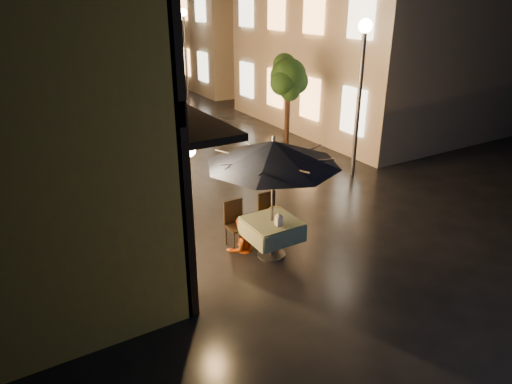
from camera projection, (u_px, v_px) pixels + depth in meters
ground at (311, 227)px, 10.17m from camera, size 90.00×90.00×0.00m
east_building_near at (369, 34)px, 17.46m from camera, size 7.30×9.30×6.80m
east_building_far at (229, 16)px, 26.44m from camera, size 7.30×10.30×7.30m
street_tree at (288, 79)px, 13.90m from camera, size 1.43×1.20×3.15m
streetlamp_near at (361, 71)px, 12.00m from camera, size 0.36×0.36×4.23m
streetlamp_far at (185, 38)px, 21.47m from camera, size 0.36×0.36×4.23m
cafe_table at (272, 229)px, 8.84m from camera, size 0.99×0.99×0.78m
patio_umbrella at (273, 153)px, 8.22m from camera, size 2.52×2.52×2.46m
cafe_chair_left at (236, 221)px, 9.26m from camera, size 0.42×0.42×0.97m
cafe_chair_right at (269, 213)px, 9.63m from camera, size 0.42×0.42×0.97m
table_lantern at (279, 218)px, 8.53m from camera, size 0.16×0.16×0.25m
person_orange at (241, 219)px, 9.03m from camera, size 0.71×0.58×1.35m
person_yellow at (276, 208)px, 9.48m from camera, size 0.98×0.69×1.39m
bicycle_0 at (151, 182)px, 11.59m from camera, size 1.61×1.00×0.80m
bicycle_1 at (142, 165)px, 12.63m from camera, size 1.52×0.57×0.89m
bicycle_2 at (114, 154)px, 13.51m from camera, size 1.72×0.93×0.86m
bicycle_3 at (104, 146)px, 13.94m from camera, size 1.79×0.97×1.04m
bicycle_4 at (113, 137)px, 15.07m from camera, size 1.81×0.77×0.93m
bicycle_5 at (105, 135)px, 15.31m from camera, size 1.51×0.97×0.88m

